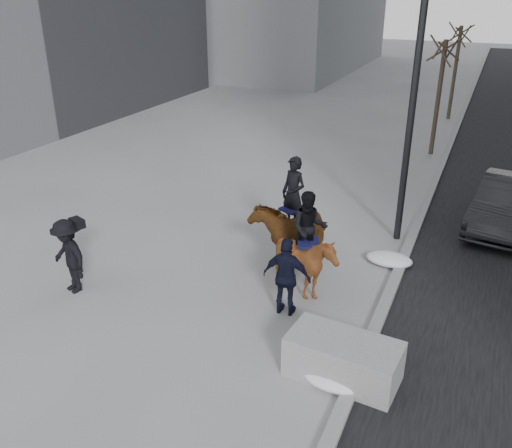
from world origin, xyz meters
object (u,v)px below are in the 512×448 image
at_px(mounted_left, 291,225).
at_px(mounted_right, 306,256).
at_px(planter, 343,359).
at_px(car_near, 506,203).

height_order(mounted_left, mounted_right, mounted_left).
xyz_separation_m(planter, mounted_left, (-2.39, 3.74, 0.61)).
bearing_deg(mounted_right, mounted_left, 122.64).
xyz_separation_m(planter, mounted_right, (-1.53, 2.38, 0.58)).
xyz_separation_m(car_near, mounted_right, (-4.00, -5.83, 0.27)).
height_order(car_near, mounted_right, mounted_right).
distance_m(car_near, mounted_left, 6.62).
distance_m(mounted_left, mounted_right, 1.61).
distance_m(planter, mounted_left, 4.48).
bearing_deg(planter, mounted_right, 122.63).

